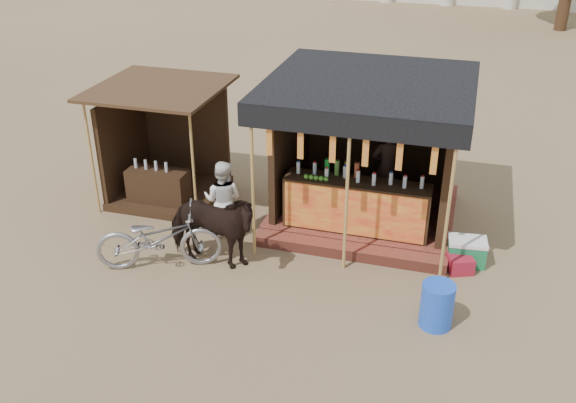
{
  "coord_description": "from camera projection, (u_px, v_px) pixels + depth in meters",
  "views": [
    {
      "loc": [
        2.67,
        -7.53,
        6.03
      ],
      "look_at": [
        0.0,
        1.6,
        1.1
      ],
      "focal_mm": 40.0,
      "sensor_mm": 36.0,
      "label": 1
    }
  ],
  "objects": [
    {
      "name": "bystander",
      "position": [
        223.0,
        200.0,
        11.55
      ],
      "size": [
        0.75,
        0.6,
        1.49
      ],
      "primitive_type": "imported",
      "rotation": [
        0.0,
        0.0,
        3.19
      ],
      "color": "white",
      "rests_on": "ground"
    },
    {
      "name": "cow",
      "position": [
        211.0,
        229.0,
        10.67
      ],
      "size": [
        1.71,
        0.83,
        1.42
      ],
      "primitive_type": "imported",
      "rotation": [
        0.0,
        0.0,
        1.53
      ],
      "color": "black",
      "rests_on": "ground"
    },
    {
      "name": "secondary_stall",
      "position": [
        161.0,
        157.0,
        13.01
      ],
      "size": [
        2.4,
        2.4,
        2.38
      ],
      "color": "#322012",
      "rests_on": "ground"
    },
    {
      "name": "ground",
      "position": [
        259.0,
        311.0,
        9.86
      ],
      "size": [
        120.0,
        120.0,
        0.0
      ],
      "primitive_type": "plane",
      "color": "#846B4C",
      "rests_on": "ground"
    },
    {
      "name": "main_stall",
      "position": [
        367.0,
        171.0,
        11.99
      ],
      "size": [
        3.6,
        3.61,
        2.78
      ],
      "color": "brown",
      "rests_on": "ground"
    },
    {
      "name": "motorbike",
      "position": [
        159.0,
        238.0,
        10.72
      ],
      "size": [
        2.22,
        1.48,
        1.1
      ],
      "primitive_type": "imported",
      "rotation": [
        0.0,
        0.0,
        1.97
      ],
      "color": "gray",
      "rests_on": "ground"
    },
    {
      "name": "red_crate",
      "position": [
        460.0,
        264.0,
        10.77
      ],
      "size": [
        0.51,
        0.5,
        0.28
      ],
      "primitive_type": "cube",
      "rotation": [
        0.0,
        0.0,
        0.4
      ],
      "color": "maroon",
      "rests_on": "ground"
    },
    {
      "name": "cooler",
      "position": [
        467.0,
        251.0,
        10.95
      ],
      "size": [
        0.68,
        0.51,
        0.46
      ],
      "color": "#1A7844",
      "rests_on": "ground"
    },
    {
      "name": "blue_barrel",
      "position": [
        437.0,
        305.0,
        9.4
      ],
      "size": [
        0.62,
        0.62,
        0.71
      ],
      "primitive_type": "cylinder",
      "rotation": [
        0.0,
        0.0,
        -0.31
      ],
      "color": "blue",
      "rests_on": "ground"
    }
  ]
}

